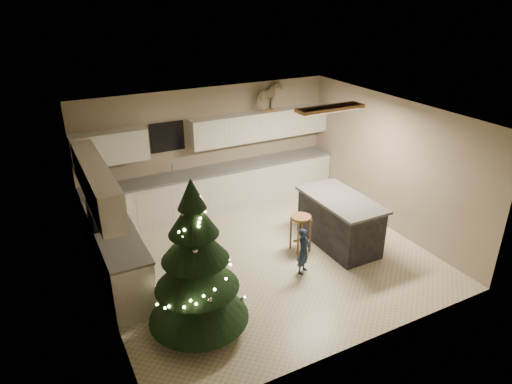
# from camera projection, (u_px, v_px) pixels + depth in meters

# --- Properties ---
(ground_plane) EXTENTS (5.50, 5.50, 0.00)m
(ground_plane) POSITION_uv_depth(u_px,v_px,m) (265.00, 257.00, 8.19)
(ground_plane) COLOR beige
(room_shell) EXTENTS (5.52, 5.02, 2.61)m
(room_shell) POSITION_uv_depth(u_px,v_px,m) (267.00, 166.00, 7.48)
(room_shell) COLOR gray
(room_shell) RESTS_ON ground_plane
(cabinetry) EXTENTS (5.50, 3.20, 2.00)m
(cabinetry) POSITION_uv_depth(u_px,v_px,m) (183.00, 195.00, 8.83)
(cabinetry) COLOR silver
(cabinetry) RESTS_ON ground_plane
(island) EXTENTS (0.90, 1.70, 0.95)m
(island) POSITION_uv_depth(u_px,v_px,m) (339.00, 221.00, 8.43)
(island) COLOR black
(island) RESTS_ON ground_plane
(bar_stool) EXTENTS (0.36, 0.36, 0.70)m
(bar_stool) POSITION_uv_depth(u_px,v_px,m) (301.00, 225.00, 8.21)
(bar_stool) COLOR brown
(bar_stool) RESTS_ON ground_plane
(christmas_tree) EXTENTS (1.45, 1.40, 2.32)m
(christmas_tree) POSITION_uv_depth(u_px,v_px,m) (196.00, 272.00, 6.11)
(christmas_tree) COLOR #3F2816
(christmas_tree) RESTS_ON ground_plane
(toddler) EXTENTS (0.36, 0.33, 0.83)m
(toddler) POSITION_uv_depth(u_px,v_px,m) (304.00, 251.00, 7.61)
(toddler) COLOR #14233A
(toddler) RESTS_ON ground_plane
(rocking_horse) EXTENTS (0.74, 0.56, 0.59)m
(rocking_horse) POSITION_uv_depth(u_px,v_px,m) (269.00, 97.00, 9.68)
(rocking_horse) COLOR brown
(rocking_horse) RESTS_ON cabinetry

